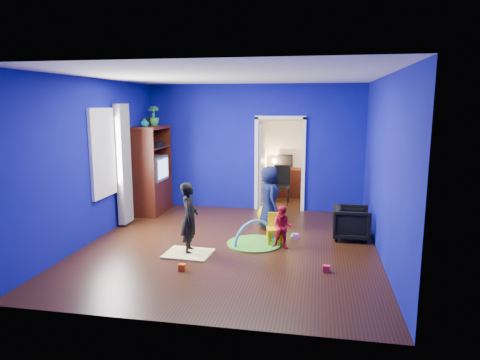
% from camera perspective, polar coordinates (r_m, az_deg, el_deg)
% --- Properties ---
extents(floor, '(5.00, 5.50, 0.01)m').
position_cam_1_polar(floor, '(7.58, -1.29, -8.72)').
color(floor, black).
rests_on(floor, ground).
extents(ceiling, '(5.00, 5.50, 0.01)m').
position_cam_1_polar(ceiling, '(7.19, -1.38, 13.73)').
color(ceiling, white).
rests_on(ceiling, wall_back).
extents(wall_back, '(5.00, 0.02, 2.90)m').
position_cam_1_polar(wall_back, '(9.93, 1.90, 4.35)').
color(wall_back, '#0A0D7B').
rests_on(wall_back, floor).
extents(wall_front, '(5.00, 0.02, 2.90)m').
position_cam_1_polar(wall_front, '(4.63, -8.27, -2.45)').
color(wall_front, '#0A0D7B').
rests_on(wall_front, floor).
extents(wall_left, '(0.02, 5.50, 2.90)m').
position_cam_1_polar(wall_left, '(8.12, -18.88, 2.52)').
color(wall_left, '#0A0D7B').
rests_on(wall_left, floor).
extents(wall_right, '(0.02, 5.50, 2.90)m').
position_cam_1_polar(wall_right, '(7.17, 18.64, 1.59)').
color(wall_right, '#0A0D7B').
rests_on(wall_right, floor).
extents(alcove, '(1.00, 1.75, 2.50)m').
position_cam_1_polar(alcove, '(10.75, 5.76, 3.68)').
color(alcove, silver).
rests_on(alcove, floor).
extents(armchair, '(0.66, 0.65, 0.60)m').
position_cam_1_polar(armchair, '(8.12, 14.61, -5.56)').
color(armchair, black).
rests_on(armchair, floor).
extents(child_black, '(0.36, 0.48, 1.19)m').
position_cam_1_polar(child_black, '(7.11, -6.76, -5.05)').
color(child_black, black).
rests_on(child_black, floor).
extents(child_navy, '(0.59, 0.71, 1.25)m').
position_cam_1_polar(child_navy, '(8.46, 3.92, -2.34)').
color(child_navy, '#10123C').
rests_on(child_navy, floor).
extents(toddler_red, '(0.37, 0.29, 0.75)m').
position_cam_1_polar(toddler_red, '(7.35, 5.69, -6.31)').
color(toddler_red, red).
rests_on(toddler_red, floor).
extents(vase, '(0.23, 0.23, 0.19)m').
position_cam_1_polar(vase, '(9.46, -12.60, 7.50)').
color(vase, '#0C5560').
rests_on(vase, tv_armoire).
extents(potted_plant, '(0.31, 0.31, 0.45)m').
position_cam_1_polar(potted_plant, '(9.94, -11.46, 8.40)').
color(potted_plant, '#338C3D').
rests_on(potted_plant, tv_armoire).
extents(tv_armoire, '(0.58, 1.14, 1.96)m').
position_cam_1_polar(tv_armoire, '(9.84, -11.68, 1.34)').
color(tv_armoire, '#3A1509').
rests_on(tv_armoire, floor).
extents(crt_tv, '(0.46, 0.70, 0.54)m').
position_cam_1_polar(crt_tv, '(9.82, -11.48, 1.56)').
color(crt_tv, silver).
rests_on(crt_tv, tv_armoire).
extents(yellow_blanket, '(0.78, 0.64, 0.03)m').
position_cam_1_polar(yellow_blanket, '(7.20, -6.90, -9.72)').
color(yellow_blanket, '#F2E07A').
rests_on(yellow_blanket, floor).
extents(hopper_ball, '(0.44, 0.44, 0.44)m').
position_cam_1_polar(hopper_ball, '(8.80, 3.75, -4.57)').
color(hopper_ball, yellow).
rests_on(hopper_ball, floor).
extents(kid_chair, '(0.33, 0.33, 0.50)m').
position_cam_1_polar(kid_chair, '(7.59, 4.67, -6.74)').
color(kid_chair, yellow).
rests_on(kid_chair, floor).
extents(play_mat, '(0.97, 0.97, 0.03)m').
position_cam_1_polar(play_mat, '(7.65, 1.93, -8.46)').
color(play_mat, '#449722').
rests_on(play_mat, floor).
extents(toy_arch, '(0.65, 0.63, 0.86)m').
position_cam_1_polar(toy_arch, '(7.64, 1.93, -8.40)').
color(toy_arch, '#3F8CD8').
rests_on(toy_arch, floor).
extents(window_left, '(0.03, 0.95, 1.55)m').
position_cam_1_polar(window_left, '(8.41, -17.68, 3.52)').
color(window_left, white).
rests_on(window_left, wall_left).
extents(curtain, '(0.14, 0.42, 2.40)m').
position_cam_1_polar(curtain, '(8.88, -15.26, 2.01)').
color(curtain, slate).
rests_on(curtain, floor).
extents(doorway, '(1.16, 0.10, 2.10)m').
position_cam_1_polar(doorway, '(9.91, 5.32, 1.97)').
color(doorway, white).
rests_on(doorway, floor).
extents(study_desk, '(0.88, 0.44, 0.75)m').
position_cam_1_polar(study_desk, '(11.50, 5.94, -0.31)').
color(study_desk, '#3D140A').
rests_on(study_desk, floor).
extents(desk_monitor, '(0.40, 0.05, 0.32)m').
position_cam_1_polar(desk_monitor, '(11.53, 6.04, 2.61)').
color(desk_monitor, black).
rests_on(desk_monitor, study_desk).
extents(desk_lamp, '(0.14, 0.14, 0.14)m').
position_cam_1_polar(desk_lamp, '(11.50, 4.63, 2.51)').
color(desk_lamp, '#FFD88C').
rests_on(desk_lamp, study_desk).
extents(folding_chair, '(0.40, 0.40, 0.92)m').
position_cam_1_polar(folding_chair, '(10.55, 5.54, -0.79)').
color(folding_chair, black).
rests_on(folding_chair, floor).
extents(book_shelf, '(0.88, 0.24, 0.04)m').
position_cam_1_polar(book_shelf, '(11.43, 6.14, 7.92)').
color(book_shelf, white).
rests_on(book_shelf, study_desk).
extents(toy_0, '(0.10, 0.08, 0.10)m').
position_cam_1_polar(toy_0, '(6.57, 11.43, -11.51)').
color(toy_0, '#F9292F').
rests_on(toy_0, floor).
extents(toy_1, '(0.11, 0.11, 0.11)m').
position_cam_1_polar(toy_1, '(8.09, 13.26, -7.36)').
color(toy_1, blue).
rests_on(toy_1, floor).
extents(toy_2, '(0.10, 0.08, 0.10)m').
position_cam_1_polar(toy_2, '(6.55, -7.71, -11.45)').
color(toy_2, '#FF5E0D').
rests_on(toy_2, floor).
extents(toy_3, '(0.11, 0.11, 0.11)m').
position_cam_1_polar(toy_3, '(7.98, 7.15, -7.40)').
color(toy_3, green).
rests_on(toy_3, floor).
extents(toy_4, '(0.10, 0.08, 0.10)m').
position_cam_1_polar(toy_4, '(7.97, 7.40, -7.47)').
color(toy_4, '#C048BC').
rests_on(toy_4, floor).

